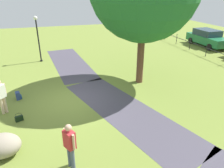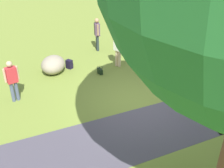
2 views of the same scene
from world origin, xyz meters
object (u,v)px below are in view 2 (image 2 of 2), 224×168
Objects in this scene: lawn_boulder at (53,65)px; spare_backpack_on_lawn at (147,65)px; backpack_by_boulder at (69,64)px; woman_with_handbag at (118,47)px; passerby_on_path at (12,79)px; man_near_boulder at (97,32)px; handbag_on_grass at (100,71)px; frisbee_on_grass at (149,52)px.

lawn_boulder is 3.54× the size of spare_backpack_on_lawn.
lawn_boulder reaches higher than backpack_by_boulder.
lawn_boulder is 4.13m from spare_backpack_on_lawn.
woman_with_handbag reaches higher than spare_backpack_on_lawn.
backpack_by_boulder is at bearing -127.15° from passerby_on_path.
handbag_on_grass is at bearing 88.74° from man_near_boulder.
man_near_boulder is at bearing -131.63° from lawn_boulder.
backpack_by_boulder is (1.39, 1.96, -0.79)m from man_near_boulder.
handbag_on_grass is (0.87, 0.67, -0.79)m from woman_with_handbag.
man_near_boulder is 4.72× the size of handbag_on_grass.
lawn_boulder is at bearing -1.73° from spare_backpack_on_lawn.
lawn_boulder is 3.54× the size of backpack_by_boulder.
lawn_boulder is at bearing -9.20° from handbag_on_grass.
spare_backpack_on_lawn is at bearing -174.57° from handbag_on_grass.
passerby_on_path is 3.21m from backpack_by_boulder.
man_near_boulder reaches higher than passerby_on_path.
woman_with_handbag is (-2.89, -0.34, 0.55)m from lawn_boulder.
woman_with_handbag is at bearing -20.55° from spare_backpack_on_lawn.
passerby_on_path reaches higher than lawn_boulder.
handbag_on_grass reaches higher than frisbee_on_grass.
backpack_by_boulder is (2.21, -0.02, -0.74)m from woman_with_handbag.
spare_backpack_on_lawn is (-5.34, -2.01, -0.72)m from passerby_on_path.
passerby_on_path reaches higher than handbag_on_grass.
backpack_by_boulder reaches higher than handbag_on_grass.
woman_with_handbag is at bearing 38.13° from frisbee_on_grass.
woman_with_handbag reaches higher than lawn_boulder.
man_near_boulder is 3.30m from spare_backpack_on_lawn.
man_near_boulder is at bearing -126.35° from passerby_on_path.
woman_with_handbag reaches higher than frisbee_on_grass.
man_near_boulder is at bearing -50.03° from spare_backpack_on_lawn.
handbag_on_grass is at bearing 152.56° from backpack_by_boulder.
woman_with_handbag reaches higher than handbag_on_grass.
frisbee_on_grass is at bearing -161.03° from backpack_by_boulder.
man_near_boulder is 2.79m from handbag_on_grass.
handbag_on_grass is 0.89× the size of backpack_by_boulder.
woman_with_handbag is at bearing 179.35° from backpack_by_boulder.
passerby_on_path is at bearing 20.59° from spare_backpack_on_lawn.
man_near_boulder is 4.23× the size of backpack_by_boulder.
lawn_boulder is 2.96m from woman_with_handbag.
passerby_on_path is at bearing 60.37° from lawn_boulder.
lawn_boulder is 0.84× the size of man_near_boulder.
handbag_on_grass is at bearing 37.38° from woman_with_handbag.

